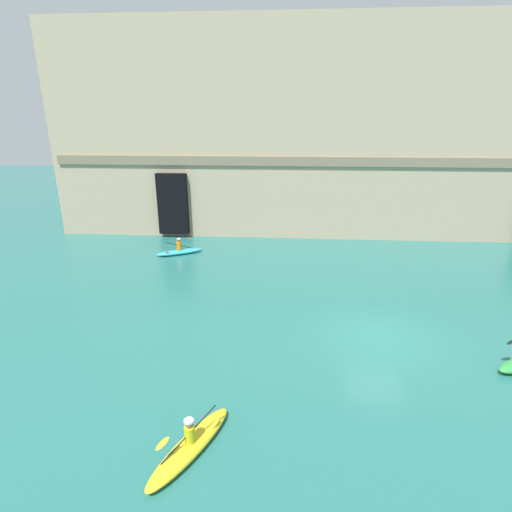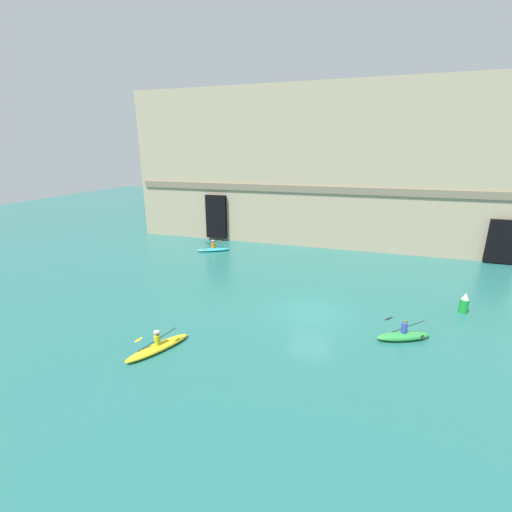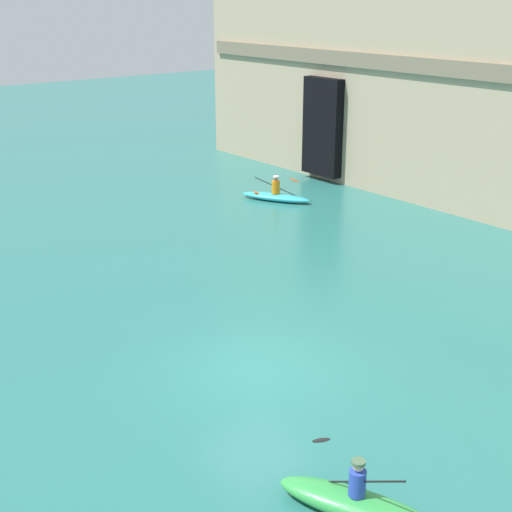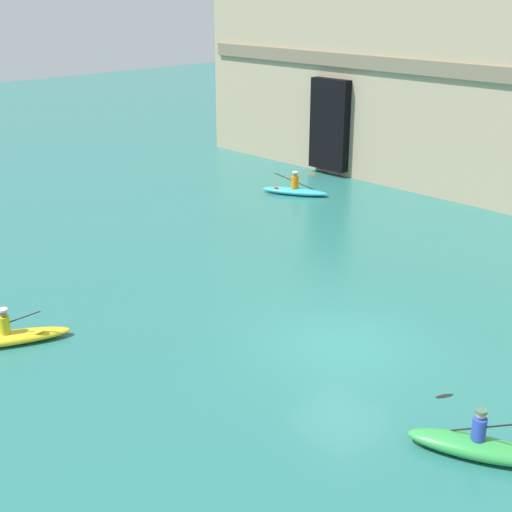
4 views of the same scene
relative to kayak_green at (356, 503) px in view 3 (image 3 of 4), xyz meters
The scene contains 3 objects.
ground_plane 5.41m from the kayak_green, 160.36° to the left, with size 120.00×120.00×0.00m, color #28706B.
kayak_green is the anchor object (origin of this frame).
kayak_cyan 20.24m from the kayak_green, 143.75° to the left, with size 3.16×2.13×1.12m.
Camera 3 is at (11.94, -9.56, 8.63)m, focal length 50.00 mm.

